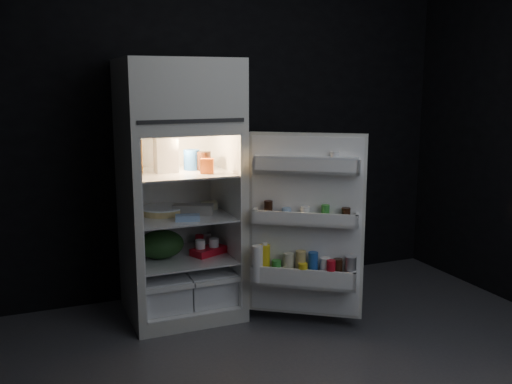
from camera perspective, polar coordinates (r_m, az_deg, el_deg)
name	(u,v)px	position (r m, az deg, el deg)	size (l,w,h in m)	color
wall_back	(208,119)	(4.40, -4.86, 7.28)	(4.00, 0.00, 2.70)	black
refrigerator	(178,181)	(3.99, -7.77, 1.12)	(0.76, 0.71, 1.78)	silver
fridge_door	(305,231)	(3.74, 4.95, -3.86)	(0.70, 0.57, 1.22)	silver
milk_jug	(166,155)	(3.91, -9.01, 3.72)	(0.14, 0.14, 0.24)	white
mayo_jar	(192,160)	(4.00, -6.45, 3.22)	(0.11, 0.11, 0.14)	#1C4C9C
jam_jar	(204,161)	(3.96, -5.22, 3.11)	(0.10, 0.10, 0.13)	black
amber_bottle	(137,156)	(3.94, -11.83, 3.53)	(0.08, 0.08, 0.22)	#B76E1D
small_carton	(207,166)	(3.83, -4.91, 2.61)	(0.09, 0.06, 0.10)	orange
egg_carton	(193,210)	(3.96, -6.33, -1.76)	(0.28, 0.11, 0.07)	gray
pie	(163,211)	(4.02, -9.32, -1.87)	(0.31, 0.31, 0.04)	tan
flat_package	(188,218)	(3.80, -6.86, -2.57)	(0.16, 0.08, 0.04)	#87A8D0
wrapped_pkg	(209,205)	(4.14, -4.71, -1.32)	(0.11, 0.10, 0.05)	beige
produce_bag	(161,244)	(4.01, -9.50, -5.18)	(0.32, 0.27, 0.20)	#193815
yogurt_tray	(209,251)	(4.08, -4.77, -5.88)	(0.24, 0.13, 0.05)	red
small_can_red	(199,241)	(4.26, -5.69, -4.88)	(0.06, 0.06, 0.09)	red
small_can_silver	(206,240)	(4.29, -4.99, -4.76)	(0.07, 0.07, 0.09)	silver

